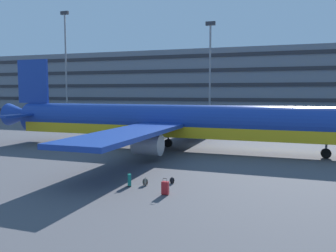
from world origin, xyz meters
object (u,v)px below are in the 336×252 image
Objects in this scene: suitcase_scuffed at (165,188)px; suitcase_silver at (129,180)px; backpack_laid_flat at (172,180)px; backpack_upright at (145,182)px; airliner at (173,123)px.

suitcase_scuffed is 1.08× the size of suitcase_silver.
backpack_laid_flat is at bearing 99.34° from suitcase_scuffed.
suitcase_scuffed is at bearing -80.66° from backpack_laid_flat.
backpack_laid_flat is at bearing 33.07° from suitcase_silver.
suitcase_scuffed reaches higher than backpack_upright.
airliner is 14.97m from suitcase_silver.
suitcase_scuffed is 3.00m from suitcase_silver.
backpack_upright is (2.64, -14.14, -2.60)m from airliner.
backpack_upright is at bearing -79.42° from airliner.
airliner is 16.56m from suitcase_scuffed.
suitcase_silver reaches higher than backpack_laid_flat.
backpack_laid_flat is (-0.43, 2.61, -0.22)m from suitcase_scuffed.
suitcase_silver is at bearing -148.73° from backpack_upright.
suitcase_silver is 2.85m from backpack_laid_flat.
backpack_upright reaches higher than backpack_laid_flat.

